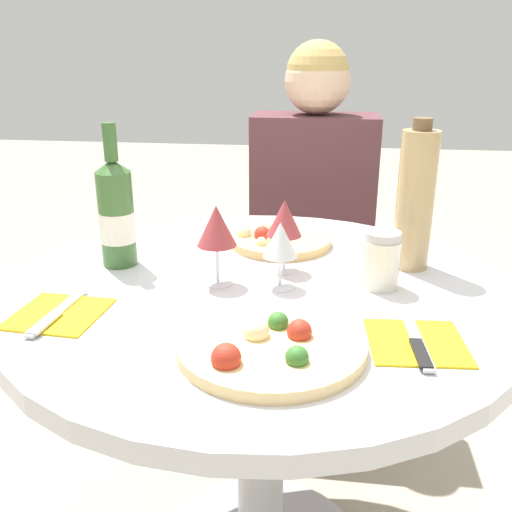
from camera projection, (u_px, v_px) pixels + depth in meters
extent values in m
cylinder|color=#B2B2B7|center=(261.00, 440.00, 1.25)|extent=(0.10, 0.10, 0.66)
cylinder|color=silver|center=(261.00, 294.00, 1.12)|extent=(0.99, 0.99, 0.04)
cylinder|color=silver|center=(307.00, 381.00, 2.09)|extent=(0.38, 0.38, 0.01)
cylinder|color=silver|center=(308.00, 333.00, 2.02)|extent=(0.06, 0.06, 0.41)
cube|color=silver|center=(310.00, 275.00, 1.94)|extent=(0.42, 0.42, 0.03)
cube|color=silver|center=(315.00, 190.00, 2.04)|extent=(0.42, 0.02, 0.47)
cube|color=#512D33|center=(306.00, 352.00, 1.87)|extent=(0.33, 0.32, 0.44)
cube|color=#512D33|center=(313.00, 197.00, 1.85)|extent=(0.39, 0.20, 0.52)
sphere|color=#DBB293|center=(317.00, 81.00, 1.72)|extent=(0.20, 0.20, 0.20)
sphere|color=tan|center=(318.00, 72.00, 1.71)|extent=(0.19, 0.19, 0.19)
cylinder|color=#E5C17F|center=(271.00, 344.00, 0.88)|extent=(0.29, 0.29, 0.02)
sphere|color=#336B28|center=(278.00, 322.00, 0.91)|extent=(0.03, 0.03, 0.03)
sphere|color=#336B28|center=(297.00, 357.00, 0.81)|extent=(0.03, 0.03, 0.03)
sphere|color=#B22D1E|center=(299.00, 331.00, 0.88)|extent=(0.04, 0.04, 0.04)
sphere|color=beige|center=(256.00, 331.00, 0.88)|extent=(0.04, 0.04, 0.04)
sphere|color=#B22D1E|center=(226.00, 358.00, 0.80)|extent=(0.04, 0.04, 0.04)
cylinder|color=#DBB26B|center=(280.00, 241.00, 1.35)|extent=(0.24, 0.24, 0.02)
sphere|color=#B22D1E|center=(262.00, 234.00, 1.33)|extent=(0.04, 0.04, 0.04)
sphere|color=beige|center=(244.00, 233.00, 1.35)|extent=(0.03, 0.03, 0.03)
sphere|color=#336B28|center=(275.00, 231.00, 1.36)|extent=(0.03, 0.03, 0.03)
sphere|color=beige|center=(261.00, 242.00, 1.29)|extent=(0.02, 0.02, 0.02)
sphere|color=beige|center=(272.00, 240.00, 1.30)|extent=(0.03, 0.03, 0.03)
cylinder|color=#38602D|center=(117.00, 219.00, 1.20)|extent=(0.07, 0.07, 0.20)
cone|color=#38602D|center=(112.00, 166.00, 1.16)|extent=(0.07, 0.07, 0.03)
cylinder|color=#38602D|center=(110.00, 142.00, 1.14)|extent=(0.03, 0.03, 0.08)
cylinder|color=silver|center=(117.00, 227.00, 1.20)|extent=(0.08, 0.08, 0.06)
cylinder|color=tan|center=(415.00, 201.00, 1.17)|extent=(0.08, 0.08, 0.29)
cylinder|color=brown|center=(423.00, 124.00, 1.11)|extent=(0.04, 0.04, 0.02)
cylinder|color=silver|center=(381.00, 264.00, 1.10)|extent=(0.07, 0.07, 0.10)
cylinder|color=#B2B2B7|center=(383.00, 236.00, 1.08)|extent=(0.07, 0.07, 0.02)
cylinder|color=silver|center=(280.00, 286.00, 1.11)|extent=(0.06, 0.06, 0.00)
cylinder|color=silver|center=(280.00, 271.00, 1.10)|extent=(0.01, 0.01, 0.06)
cone|color=silver|center=(280.00, 239.00, 1.08)|extent=(0.07, 0.07, 0.07)
cylinder|color=silver|center=(284.00, 270.00, 1.19)|extent=(0.06, 0.06, 0.00)
cylinder|color=silver|center=(284.00, 252.00, 1.18)|extent=(0.01, 0.01, 0.07)
cone|color=#9E383D|center=(284.00, 218.00, 1.15)|extent=(0.07, 0.07, 0.08)
cylinder|color=silver|center=(218.00, 283.00, 1.13)|extent=(0.06, 0.06, 0.00)
cylinder|color=silver|center=(217.00, 264.00, 1.12)|extent=(0.01, 0.01, 0.08)
cone|color=#9E383D|center=(216.00, 225.00, 1.09)|extent=(0.08, 0.08, 0.08)
cube|color=gold|center=(59.00, 314.00, 1.00)|extent=(0.16, 0.16, 0.00)
cube|color=silver|center=(58.00, 311.00, 1.00)|extent=(0.03, 0.19, 0.00)
cube|color=silver|center=(45.00, 322.00, 0.95)|extent=(0.03, 0.09, 0.00)
cube|color=gold|center=(416.00, 342.00, 0.90)|extent=(0.16, 0.16, 0.00)
cube|color=silver|center=(417.00, 340.00, 0.90)|extent=(0.03, 0.19, 0.00)
cube|color=black|center=(421.00, 353.00, 0.86)|extent=(0.03, 0.09, 0.00)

